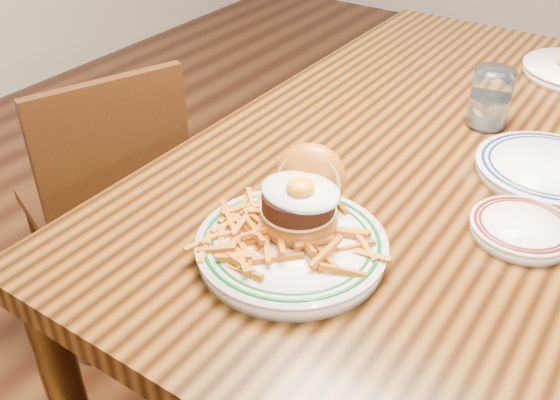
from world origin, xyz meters
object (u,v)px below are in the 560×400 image
Objects in this scene: table at (424,175)px; chair_left at (110,199)px; side_plate at (522,228)px; main_plate at (295,229)px.

chair_left reaches higher than table.
side_plate is at bearing -41.11° from table.
main_plate reaches higher than side_plate.
chair_left is at bearing -162.30° from table.
main_plate reaches higher than chair_left.
table is 1.94× the size of chair_left.
chair_left is at bearing 146.34° from main_plate.
table is at bearing 38.54° from chair_left.
side_plate is at bearing 22.67° from main_plate.
table is 4.90× the size of main_plate.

